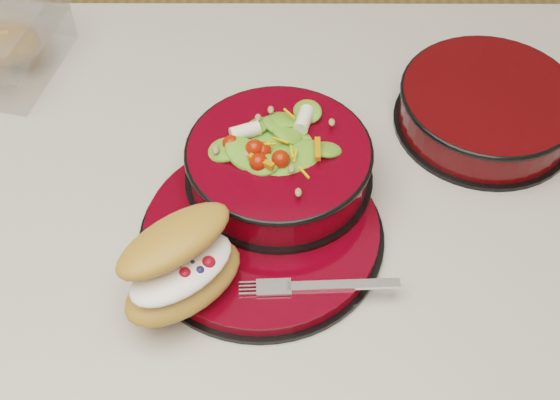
{
  "coord_description": "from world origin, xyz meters",
  "views": [
    {
      "loc": [
        0.07,
        -0.57,
        1.59
      ],
      "look_at": [
        0.06,
        -0.03,
        0.94
      ],
      "focal_mm": 50.0,
      "sensor_mm": 36.0,
      "label": 1
    }
  ],
  "objects_px": {
    "island_counter": "(239,380)",
    "croissant": "(182,265)",
    "fork": "(323,286)",
    "extra_bowl": "(488,107)",
    "salad_bowl": "(279,159)",
    "dinner_plate": "(262,232)"
  },
  "relations": [
    {
      "from": "salad_bowl",
      "to": "croissant",
      "type": "bearing_deg",
      "value": -122.73
    },
    {
      "from": "island_counter",
      "to": "extra_bowl",
      "type": "bearing_deg",
      "value": 21.51
    },
    {
      "from": "fork",
      "to": "extra_bowl",
      "type": "relative_size",
      "value": 0.66
    },
    {
      "from": "extra_bowl",
      "to": "dinner_plate",
      "type": "bearing_deg",
      "value": -146.82
    },
    {
      "from": "croissant",
      "to": "extra_bowl",
      "type": "bearing_deg",
      "value": -4.8
    },
    {
      "from": "fork",
      "to": "extra_bowl",
      "type": "xyz_separation_m",
      "value": [
        0.21,
        0.25,
        0.01
      ]
    },
    {
      "from": "croissant",
      "to": "dinner_plate",
      "type": "bearing_deg",
      "value": 4.5
    },
    {
      "from": "salad_bowl",
      "to": "croissant",
      "type": "relative_size",
      "value": 1.37
    },
    {
      "from": "dinner_plate",
      "to": "fork",
      "type": "relative_size",
      "value": 1.83
    },
    {
      "from": "dinner_plate",
      "to": "fork",
      "type": "bearing_deg",
      "value": -50.79
    },
    {
      "from": "croissant",
      "to": "salad_bowl",
      "type": "bearing_deg",
      "value": 16.17
    },
    {
      "from": "island_counter",
      "to": "fork",
      "type": "height_order",
      "value": "fork"
    },
    {
      "from": "dinner_plate",
      "to": "croissant",
      "type": "distance_m",
      "value": 0.12
    },
    {
      "from": "salad_bowl",
      "to": "croissant",
      "type": "distance_m",
      "value": 0.17
    },
    {
      "from": "island_counter",
      "to": "croissant",
      "type": "relative_size",
      "value": 7.97
    },
    {
      "from": "dinner_plate",
      "to": "extra_bowl",
      "type": "distance_m",
      "value": 0.32
    },
    {
      "from": "dinner_plate",
      "to": "island_counter",
      "type": "bearing_deg",
      "value": 130.98
    },
    {
      "from": "island_counter",
      "to": "salad_bowl",
      "type": "bearing_deg",
      "value": 14.08
    },
    {
      "from": "dinner_plate",
      "to": "salad_bowl",
      "type": "relative_size",
      "value": 1.26
    },
    {
      "from": "salad_bowl",
      "to": "fork",
      "type": "height_order",
      "value": "salad_bowl"
    },
    {
      "from": "island_counter",
      "to": "croissant",
      "type": "xyz_separation_m",
      "value": [
        -0.03,
        -0.13,
        0.5
      ]
    },
    {
      "from": "croissant",
      "to": "extra_bowl",
      "type": "height_order",
      "value": "croissant"
    }
  ]
}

